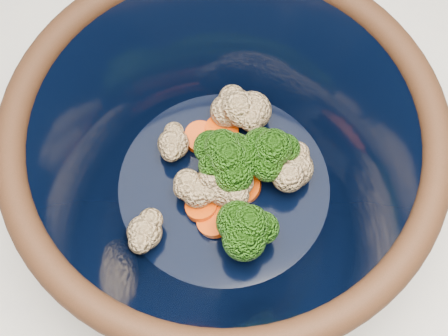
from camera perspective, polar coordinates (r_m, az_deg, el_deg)
ground at (r=1.42m, az=0.20°, el=-13.35°), size 3.00×3.00×0.00m
counter at (r=0.98m, az=0.29°, el=-8.00°), size 1.20×1.20×0.90m
mixing_bowl at (r=0.46m, az=0.00°, el=0.68°), size 0.35×0.35×0.13m
vegetable_pile at (r=0.48m, az=0.98°, el=0.10°), size 0.15×0.14×0.06m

